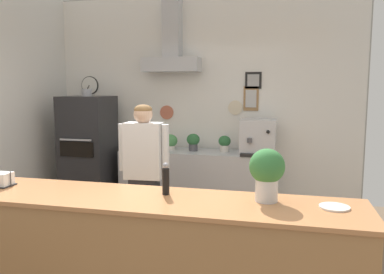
# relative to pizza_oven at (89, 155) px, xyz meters

# --- Properties ---
(back_wall_assembly) EXTENTS (4.47, 2.99, 3.10)m
(back_wall_assembly) POSITION_rel_pizza_oven_xyz_m (1.48, 0.47, 0.84)
(back_wall_assembly) COLOR #9E9E99
(back_wall_assembly) RESTS_ON ground_plane
(service_counter) EXTENTS (3.53, 0.65, 1.01)m
(service_counter) POSITION_rel_pizza_oven_xyz_m (1.50, -2.39, -0.33)
(service_counter) COLOR #B77F4C
(service_counter) RESTS_ON ground_plane
(back_prep_counter) EXTENTS (2.09, 0.58, 0.90)m
(back_prep_counter) POSITION_rel_pizza_oven_xyz_m (1.50, 0.27, -0.39)
(back_prep_counter) COLOR #B7BABF
(back_prep_counter) RESTS_ON ground_plane
(pizza_oven) EXTENTS (0.64, 0.67, 1.76)m
(pizza_oven) POSITION_rel_pizza_oven_xyz_m (0.00, 0.00, 0.00)
(pizza_oven) COLOR #232326
(pizza_oven) RESTS_ON ground_plane
(shop_worker) EXTENTS (0.56, 0.25, 1.60)m
(shop_worker) POSITION_rel_pizza_oven_xyz_m (1.23, -1.06, 0.04)
(shop_worker) COLOR #232328
(shop_worker) RESTS_ON ground_plane
(espresso_machine) EXTENTS (0.46, 0.48, 0.46)m
(espresso_machine) POSITION_rel_pizza_oven_xyz_m (2.34, 0.25, 0.29)
(espresso_machine) COLOR silver
(espresso_machine) RESTS_ON back_prep_counter
(potted_basil) EXTENTS (0.17, 0.17, 0.22)m
(potted_basil) POSITION_rel_pizza_oven_xyz_m (1.89, 0.31, 0.19)
(potted_basil) COLOR beige
(potted_basil) RESTS_ON back_prep_counter
(potted_oregano) EXTENTS (0.20, 0.20, 0.22)m
(potted_oregano) POSITION_rel_pizza_oven_xyz_m (1.12, 0.29, 0.18)
(potted_oregano) COLOR beige
(potted_oregano) RESTS_ON back_prep_counter
(potted_thyme) EXTENTS (0.19, 0.19, 0.24)m
(potted_thyme) POSITION_rel_pizza_oven_xyz_m (0.66, 0.27, 0.21)
(potted_thyme) COLOR beige
(potted_thyme) RESTS_ON back_prep_counter
(potted_rosemary) EXTENTS (0.18, 0.18, 0.24)m
(potted_rosemary) POSITION_rel_pizza_oven_xyz_m (1.45, 0.28, 0.20)
(potted_rosemary) COLOR #4C4C51
(potted_rosemary) RESTS_ON back_prep_counter
(pepper_grinder) EXTENTS (0.05, 0.05, 0.24)m
(pepper_grinder) POSITION_rel_pizza_oven_xyz_m (1.86, -2.29, 0.29)
(pepper_grinder) COLOR black
(pepper_grinder) RESTS_ON service_counter
(basil_vase) EXTENTS (0.24, 0.24, 0.37)m
(basil_vase) POSITION_rel_pizza_oven_xyz_m (2.58, -2.28, 0.38)
(basil_vase) COLOR silver
(basil_vase) RESTS_ON service_counter
(condiment_plate) EXTENTS (0.19, 0.19, 0.01)m
(condiment_plate) POSITION_rel_pizza_oven_xyz_m (3.02, -2.33, 0.18)
(condiment_plate) COLOR white
(condiment_plate) RESTS_ON service_counter
(napkin_holder) EXTENTS (0.16, 0.15, 0.12)m
(napkin_holder) POSITION_rel_pizza_oven_xyz_m (0.53, -2.36, 0.23)
(napkin_holder) COLOR #262628
(napkin_holder) RESTS_ON service_counter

